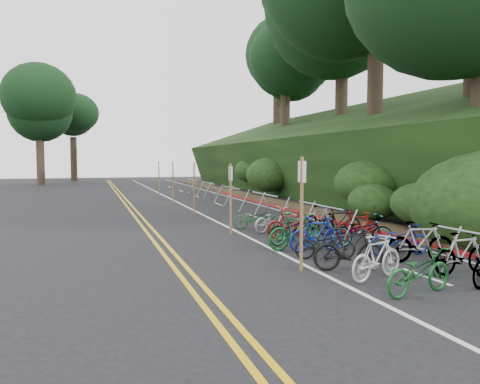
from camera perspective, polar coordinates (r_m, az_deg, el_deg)
name	(u,v)px	position (r m, az deg, el deg)	size (l,w,h in m)	color
ground	(265,267)	(11.62, 3.09, -9.10)	(120.00, 120.00, 0.00)	black
road_markings	(199,217)	(21.36, -4.97, -3.09)	(7.47, 80.00, 0.01)	gold
red_curb	(286,209)	(24.72, 5.58, -2.02)	(0.25, 28.00, 0.10)	maroon
embankment	(341,160)	(34.14, 12.16, 3.80)	(14.30, 48.14, 9.11)	black
tree_cluster	(283,33)	(36.62, 5.32, 18.76)	(32.91, 54.43, 19.22)	#2D2319
bike_racks_rest	(231,193)	(24.67, -1.10, -0.14)	(1.14, 23.00, 1.17)	#90949B
signpost_near	(302,206)	(11.06, 7.52, -1.73)	(0.08, 0.40, 2.70)	brown
signposts_rest	(182,182)	(25.04, -7.03, 1.21)	(0.08, 18.40, 2.50)	brown
bike_front	(295,231)	(13.76, 6.74, -4.74)	(1.83, 0.52, 1.10)	#144C1E
bike_valet	(347,235)	(13.74, 12.87, -5.13)	(3.33, 10.78, 1.07)	#144C1E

